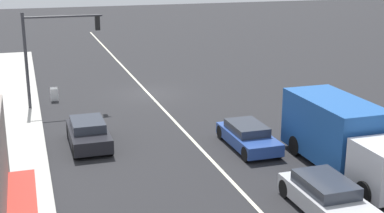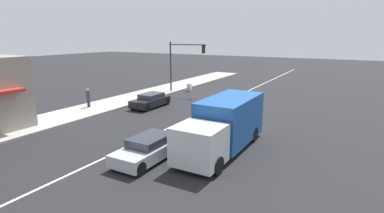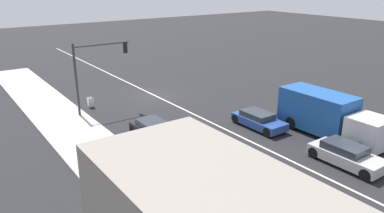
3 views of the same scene
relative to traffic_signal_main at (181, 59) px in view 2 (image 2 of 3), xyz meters
name	(u,v)px [view 2 (image 2 of 3)]	position (x,y,z in m)	size (l,w,h in m)	color
ground_plane	(123,149)	(-6.12, 16.40, -3.90)	(160.00, 160.00, 0.00)	#232326
sidewalk_right	(22,127)	(2.88, 16.90, -3.84)	(4.00, 73.00, 0.12)	#B2AFA8
lane_marking_center	(237,96)	(-6.12, -1.60, -3.90)	(0.16, 60.00, 0.01)	beige
traffic_signal_main	(181,59)	(0.00, 0.00, 0.00)	(4.59, 0.34, 5.60)	#333338
pedestrian	(88,97)	(3.44, 10.33, -2.90)	(0.34, 0.34, 1.67)	#282D42
warning_aframe_sign	(189,87)	(-0.09, -1.59, -3.47)	(0.45, 0.53, 0.84)	silver
delivery_truck	(224,125)	(-11.12, 13.49, -2.43)	(2.44, 7.50, 2.87)	silver
sedan_dark	(150,101)	(-1.12, 7.23, -3.28)	(1.80, 3.96, 1.25)	black
coupe_blue	(209,118)	(-8.32, 9.78, -3.33)	(1.78, 4.10, 1.14)	#284793
sedan_silver	(149,148)	(-8.32, 16.82, -3.28)	(1.82, 4.22, 1.26)	#B7BABF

